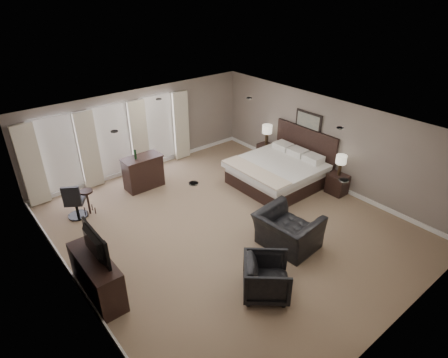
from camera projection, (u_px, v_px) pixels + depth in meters
room at (228, 180)px, 8.87m from camera, size 7.60×8.60×2.64m
window_bay at (114, 142)px, 11.15m from camera, size 5.25×0.20×2.30m
bed at (280, 161)px, 11.03m from camera, size 2.40×2.29×1.53m
nightstand_near at (337, 184)px, 10.76m from camera, size 0.44×0.54×0.59m
nightstand_far at (266, 152)px, 12.74m from camera, size 0.42×0.52×0.56m
lamp_near at (340, 165)px, 10.47m from camera, size 0.30×0.30×0.61m
lamp_far at (267, 135)px, 12.44m from camera, size 0.33×0.33×0.69m
wall_art at (308, 121)px, 11.18m from camera, size 0.04×0.96×0.56m
dresser at (97, 276)px, 7.23m from camera, size 0.50×1.56×0.90m
tv at (93, 255)px, 6.98m from camera, size 0.62×1.07×0.14m
armchair_near at (288, 225)px, 8.50m from camera, size 0.97×1.39×1.15m
armchair_far at (267, 276)px, 7.25m from camera, size 1.20×1.20×0.90m
bar_counter at (143, 172)px, 10.98m from camera, size 1.14×0.59×0.99m
bar_stool_left at (88, 202)px, 9.80m from camera, size 0.43×0.43×0.70m
bar_stool_right at (158, 169)px, 11.46m from camera, size 0.39×0.39×0.70m
desk_chair at (75, 200)px, 9.61m from camera, size 0.70×0.70×1.00m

